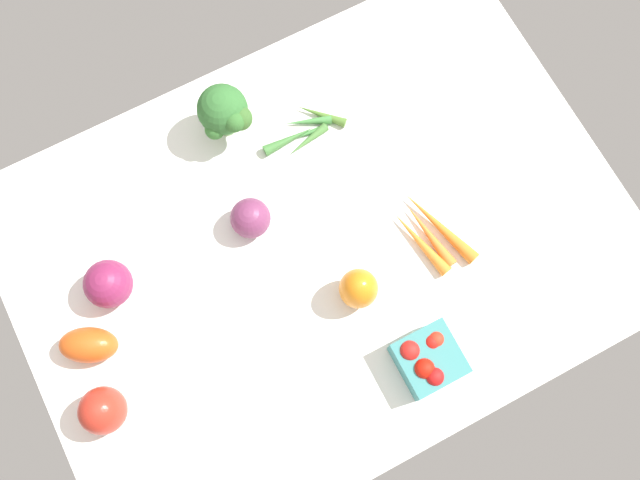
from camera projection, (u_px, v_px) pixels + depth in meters
tablecloth at (320, 244)px, 122.78cm from camera, size 104.00×76.00×2.00cm
carrot_bunch at (431, 233)px, 121.09cm from camera, size 10.28×16.44×2.42cm
okra_pile at (305, 130)px, 126.33cm from camera, size 15.86×9.15×1.97cm
berry_basket at (428, 359)px, 113.53cm from camera, size 9.63×9.63×6.78cm
bell_pepper_orange at (359, 289)px, 115.27cm from camera, size 8.69×8.69×8.82cm
bell_pepper_red at (103, 411)px, 110.33cm from camera, size 9.79×9.79×8.70cm
broccoli_head at (224, 113)px, 120.22cm from camera, size 8.76×9.65×11.88cm
roma_tomato at (89, 345)px, 114.39cm from camera, size 11.19×9.63×5.82cm
red_onion_center at (108, 284)px, 115.88cm from camera, size 8.02×8.02×8.02cm
red_onion_near_basket at (250, 218)px, 119.39cm from camera, size 6.88×6.88×6.88cm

